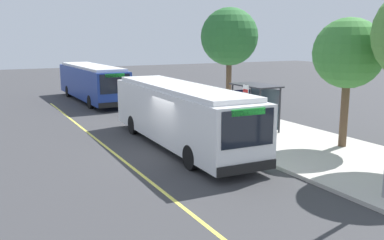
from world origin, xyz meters
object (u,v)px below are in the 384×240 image
object	(u,v)px
transit_bus_main	(180,113)
pedestrian_commuter	(213,110)
waiting_bench	(252,120)
route_sign_post	(246,105)
transit_bus_second	(92,82)

from	to	relation	value
transit_bus_main	pedestrian_commuter	size ratio (longest dim) A/B	6.95
waiting_bench	route_sign_post	distance (m)	3.53
route_sign_post	pedestrian_commuter	bearing A→B (deg)	173.68
transit_bus_main	route_sign_post	bearing A→B (deg)	65.57
route_sign_post	transit_bus_main	bearing A→B (deg)	-114.43
transit_bus_main	pedestrian_commuter	distance (m)	4.12
transit_bus_second	pedestrian_commuter	xyz separation A→B (m)	(14.21, 3.21, -0.50)
waiting_bench	transit_bus_second	bearing A→B (deg)	-162.22
transit_bus_main	route_sign_post	size ratio (longest dim) A/B	4.19
waiting_bench	route_sign_post	world-z (taller)	route_sign_post
pedestrian_commuter	transit_bus_second	bearing A→B (deg)	-167.28
route_sign_post	pedestrian_commuter	world-z (taller)	route_sign_post
waiting_bench	transit_bus_main	bearing A→B (deg)	-77.23
transit_bus_main	route_sign_post	world-z (taller)	same
waiting_bench	pedestrian_commuter	distance (m)	2.23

